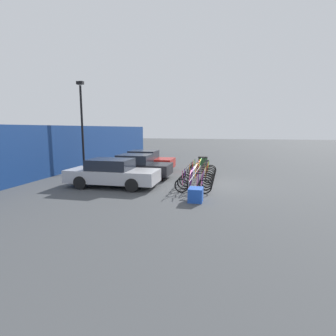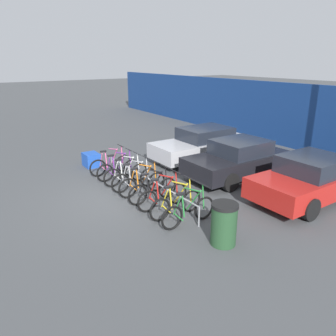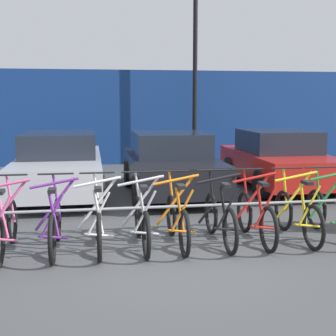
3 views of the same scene
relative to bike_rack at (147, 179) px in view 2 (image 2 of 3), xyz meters
name	(u,v)px [view 2 (image 2 of 3)]	position (x,y,z in m)	size (l,w,h in m)	color
ground_plane	(126,197)	(-0.14, -0.68, -0.50)	(120.00, 120.00, 0.00)	#424447
hoarding_wall	(311,119)	(-0.14, 8.82, 1.04)	(36.00, 0.16, 3.09)	navy
bike_rack	(147,179)	(0.00, 0.00, 0.00)	(5.37, 0.04, 0.57)	gray
bicycle_pink	(111,164)	(-2.41, -0.15, -0.13)	(0.68, 1.71, 1.05)	black
bicycle_purple	(119,169)	(-1.75, -0.15, -0.13)	(0.68, 1.71, 1.05)	black
bicycle_white	(126,174)	(-1.15, -0.15, -0.13)	(0.68, 1.71, 1.05)	black
bicycle_silver	(135,179)	(-0.53, -0.15, -0.13)	(0.68, 1.71, 1.05)	black
bicycle_orange	(142,183)	(-0.01, -0.15, -0.13)	(0.68, 1.71, 1.05)	black
bicycle_black	(153,190)	(0.63, -0.15, -0.13)	(0.68, 1.71, 1.05)	black
bicycle_red	(163,196)	(1.18, -0.15, -0.13)	(0.68, 1.71, 1.05)	black
bicycle_yellow	(176,204)	(1.85, -0.15, -0.13)	(0.68, 1.71, 1.05)	black
bicycle_green	(189,211)	(2.41, -0.15, -0.13)	(0.68, 1.71, 1.05)	black
car_silver	(203,144)	(-1.94, 3.96, 0.19)	(1.91, 4.53, 1.40)	#B7B7BC
car_black	(238,159)	(0.52, 3.56, 0.19)	(1.91, 4.01, 1.40)	black
car_red	(310,179)	(3.20, 3.88, 0.19)	(1.91, 3.92, 1.40)	red
trash_bin	(224,224)	(3.63, -0.05, 0.02)	(0.63, 0.63, 1.03)	#234728
cargo_crate	(91,160)	(-3.72, -0.42, -0.23)	(0.70, 0.56, 0.55)	blue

